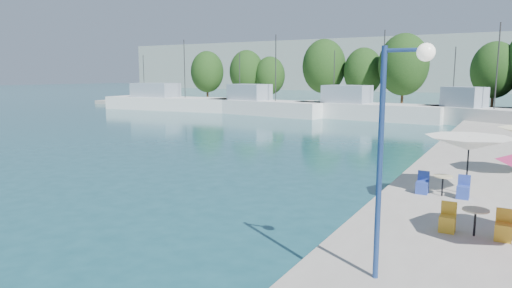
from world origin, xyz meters
The scene contains 17 objects.
quay_far centered at (-8.00, 67.00, 0.30)m, with size 90.00×16.00×0.60m, color gray.
hill_west centered at (-30.00, 160.00, 8.00)m, with size 180.00×40.00×16.00m, color gray.
trawler_01 centered at (-32.93, 55.13, 1.07)m, with size 20.76×6.94×10.20m.
trawler_02 centered at (-17.59, 54.65, 1.07)m, with size 17.09×6.89×10.20m.
trawler_03 centered at (-4.68, 55.08, 1.07)m, with size 17.20×6.11×10.20m.
trawler_04 centered at (7.12, 53.57, 1.07)m, with size 12.72×8.81×10.20m.
tree_01 centered at (-36.85, 69.79, 5.49)m, with size 5.73×5.73×8.48m.
tree_02 centered at (-29.03, 70.10, 5.48)m, with size 5.71×5.71×8.46m.
tree_03 centered at (-25.01, 70.79, 4.84)m, with size 4.97×4.97×7.36m.
tree_04 centered at (-15.77, 71.08, 6.27)m, with size 6.64×6.64×9.83m.
tree_05 centered at (-9.49, 70.70, 5.41)m, with size 5.63×5.63×8.34m.
tree_06 centered at (-3.30, 68.50, 6.35)m, with size 6.73×6.73×9.96m.
tree_07 centered at (7.63, 70.92, 5.59)m, with size 5.85×5.85×8.65m.
umbrella_white centered at (8.85, 22.27, 2.52)m, with size 3.13×3.13×2.17m.
cafe_table_01 centered at (9.48, 17.55, 0.89)m, with size 1.82×0.70×0.76m.
cafe_table_02 centered at (8.11, 21.59, 0.89)m, with size 1.82×0.70×0.76m.
street_lamp centered at (8.12, 13.62, 4.09)m, with size 1.04×0.36×5.03m.
Camera 1 is at (10.18, 4.08, 5.02)m, focal length 32.00 mm.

